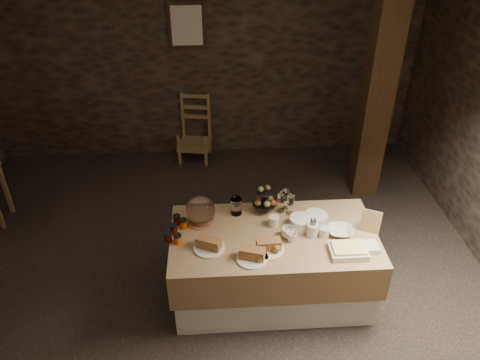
{
  "coord_description": "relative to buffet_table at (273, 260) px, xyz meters",
  "views": [
    {
      "loc": [
        0.13,
        -3.26,
        3.28
      ],
      "look_at": [
        0.35,
        0.2,
        1.0
      ],
      "focal_mm": 35.0,
      "sensor_mm": 36.0,
      "label": 1
    }
  ],
  "objects": [
    {
      "name": "ground_plane",
      "position": [
        -0.61,
        0.21,
        -0.4
      ],
      "size": [
        5.5,
        5.0,
        0.01
      ],
      "primitive_type": "cube",
      "color": "black",
      "rests_on": "ground"
    },
    {
      "name": "room_shell",
      "position": [
        -0.61,
        0.21,
        1.16
      ],
      "size": [
        5.52,
        5.02,
        2.6
      ],
      "color": "black",
      "rests_on": "ground"
    },
    {
      "name": "buffet_table",
      "position": [
        0.0,
        0.0,
        0.0
      ],
      "size": [
        1.77,
        0.94,
        0.7
      ],
      "color": "silver",
      "rests_on": "ground_plane"
    },
    {
      "name": "chair",
      "position": [
        -0.74,
        2.55,
        -0.01
      ],
      "size": [
        0.48,
        0.46,
        0.69
      ],
      "rotation": [
        0.0,
        0.0,
        -0.17
      ],
      "color": "olive",
      "rests_on": "ground_plane"
    },
    {
      "name": "timber_column",
      "position": [
        1.31,
        1.63,
        0.9
      ],
      "size": [
        0.3,
        0.3,
        2.6
      ],
      "primitive_type": "cube",
      "color": "black",
      "rests_on": "ground_plane"
    },
    {
      "name": "framed_picture",
      "position": [
        -0.76,
        2.68,
        1.35
      ],
      "size": [
        0.45,
        0.04,
        0.55
      ],
      "color": "black",
      "rests_on": "room_shell"
    },
    {
      "name": "plate_stack_a",
      "position": [
        0.24,
        0.09,
        0.35
      ],
      "size": [
        0.19,
        0.19,
        0.1
      ],
      "primitive_type": "cylinder",
      "color": "silver",
      "rests_on": "buffet_table"
    },
    {
      "name": "plate_stack_b",
      "position": [
        0.39,
        0.15,
        0.34
      ],
      "size": [
        0.2,
        0.2,
        0.08
      ],
      "primitive_type": "cylinder",
      "color": "silver",
      "rests_on": "buffet_table"
    },
    {
      "name": "cutlery_holder",
      "position": [
        0.32,
        -0.03,
        0.36
      ],
      "size": [
        0.1,
        0.1,
        0.12
      ],
      "primitive_type": "cylinder",
      "color": "silver",
      "rests_on": "buffet_table"
    },
    {
      "name": "cup_a",
      "position": [
        0.11,
        -0.04,
        0.34
      ],
      "size": [
        0.15,
        0.15,
        0.09
      ],
      "primitive_type": "imported",
      "rotation": [
        0.0,
        0.0,
        -0.31
      ],
      "color": "silver",
      "rests_on": "buffet_table"
    },
    {
      "name": "cup_b",
      "position": [
        0.14,
        -0.09,
        0.34
      ],
      "size": [
        0.1,
        0.1,
        0.09
      ],
      "primitive_type": "imported",
      "rotation": [
        0.0,
        0.0,
        -0.02
      ],
      "color": "silver",
      "rests_on": "buffet_table"
    },
    {
      "name": "mug_c",
      "position": [
        0.01,
        0.12,
        0.34
      ],
      "size": [
        0.09,
        0.09,
        0.09
      ],
      "primitive_type": "cylinder",
      "color": "silver",
      "rests_on": "buffet_table"
    },
    {
      "name": "mug_d",
      "position": [
        0.42,
        -0.05,
        0.34
      ],
      "size": [
        0.08,
        0.08,
        0.09
      ],
      "primitive_type": "cylinder",
      "color": "silver",
      "rests_on": "buffet_table"
    },
    {
      "name": "bowl",
      "position": [
        0.57,
        -0.02,
        0.32
      ],
      "size": [
        0.23,
        0.23,
        0.05
      ],
      "primitive_type": "imported",
      "rotation": [
        0.0,
        0.0,
        -0.1
      ],
      "color": "silver",
      "rests_on": "buffet_table"
    },
    {
      "name": "cake_dome",
      "position": [
        -0.62,
        0.22,
        0.4
      ],
      "size": [
        0.26,
        0.26,
        0.26
      ],
      "color": "olive",
      "rests_on": "buffet_table"
    },
    {
      "name": "fruit_stand",
      "position": [
        -0.05,
        0.33,
        0.42
      ],
      "size": [
        0.21,
        0.21,
        0.3
      ],
      "rotation": [
        0.0,
        0.0,
        0.24
      ],
      "color": "black",
      "rests_on": "buffet_table"
    },
    {
      "name": "bread_platter_left",
      "position": [
        -0.55,
        -0.14,
        0.34
      ],
      "size": [
        0.26,
        0.26,
        0.11
      ],
      "color": "silver",
      "rests_on": "buffet_table"
    },
    {
      "name": "bread_platter_center",
      "position": [
        -0.21,
        -0.29,
        0.34
      ],
      "size": [
        0.26,
        0.26,
        0.11
      ],
      "color": "silver",
      "rests_on": "buffet_table"
    },
    {
      "name": "bread_platter_right",
      "position": [
        -0.07,
        -0.19,
        0.34
      ],
      "size": [
        0.26,
        0.26,
        0.11
      ],
      "color": "silver",
      "rests_on": "buffet_table"
    },
    {
      "name": "jam_jars",
      "position": [
        -0.83,
        0.06,
        0.33
      ],
      "size": [
        0.18,
        0.32,
        0.07
      ],
      "color": "#590901",
      "rests_on": "buffet_table"
    },
    {
      "name": "tart_dish",
      "position": [
        0.57,
        -0.27,
        0.33
      ],
      "size": [
        0.3,
        0.22,
        0.07
      ],
      "color": "silver",
      "rests_on": "buffet_table"
    },
    {
      "name": "square_dish",
      "position": [
        0.76,
        -0.23,
        0.32
      ],
      "size": [
        0.14,
        0.14,
        0.04
      ],
      "primitive_type": "cube",
      "color": "silver",
      "rests_on": "buffet_table"
    },
    {
      "name": "menu_frame",
      "position": [
        0.83,
        0.0,
        0.39
      ],
      "size": [
        0.18,
        0.14,
        0.22
      ],
      "primitive_type": "cube",
      "rotation": [
        -0.24,
        0.0,
        -0.45
      ],
      "color": "olive",
      "rests_on": "buffet_table"
    },
    {
      "name": "storage_jar_a",
      "position": [
        -0.3,
        0.32,
        0.38
      ],
      "size": [
        0.1,
        0.1,
        0.16
      ],
      "primitive_type": "cylinder",
      "color": "white",
      "rests_on": "buffet_table"
    },
    {
      "name": "storage_jar_b",
      "position": [
        -0.3,
        0.36,
        0.37
      ],
      "size": [
        0.09,
        0.09,
        0.14
      ],
      "primitive_type": "cylinder",
      "color": "white",
      "rests_on": "buffet_table"
    }
  ]
}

